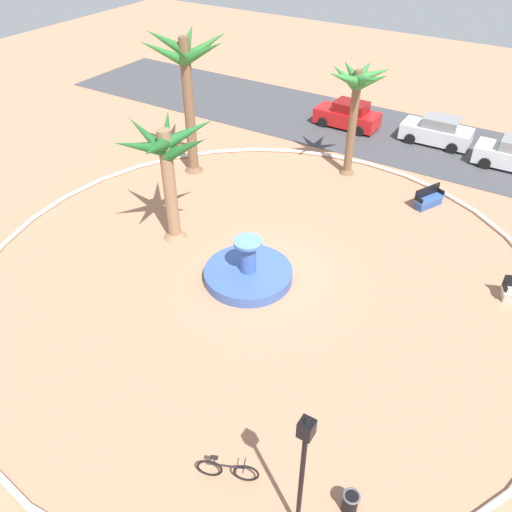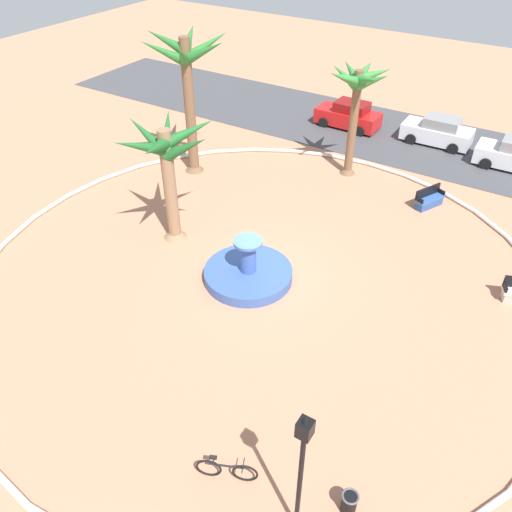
{
  "view_description": "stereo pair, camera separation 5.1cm",
  "coord_description": "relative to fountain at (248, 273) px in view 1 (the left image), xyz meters",
  "views": [
    {
      "loc": [
        8.57,
        -13.99,
        13.41
      ],
      "look_at": [
        -0.07,
        -0.14,
        1.0
      ],
      "focal_mm": 36.26,
      "sensor_mm": 36.0,
      "label": 1
    },
    {
      "loc": [
        8.62,
        -13.97,
        13.41
      ],
      "look_at": [
        -0.07,
        -0.14,
        1.0
      ],
      "focal_mm": 36.26,
      "sensor_mm": 36.0,
      "label": 2
    }
  ],
  "objects": [
    {
      "name": "bench_east",
      "position": [
        4.46,
        9.36,
        0.06
      ],
      "size": [
        1.14,
        1.66,
        1.0
      ],
      "color": "#335BA8",
      "rests_on": "ground"
    },
    {
      "name": "palm_tree_by_curb",
      "position": [
        -4.38,
        0.73,
        3.5
      ],
      "size": [
        4.23,
        4.24,
        5.39
      ],
      "color": "#8E6B4C",
      "rests_on": "ground"
    },
    {
      "name": "bicycle_red_frame",
      "position": [
        4.14,
        -7.49,
        0.1
      ],
      "size": [
        1.6,
        0.76,
        0.94
      ],
      "color": "black",
      "rests_on": "ground"
    },
    {
      "name": "ground_plane",
      "position": [
        0.23,
        0.48,
        -0.29
      ],
      "size": [
        80.0,
        80.0,
        0.0
      ],
      "primitive_type": "plane",
      "color": "tan"
    },
    {
      "name": "lamppost",
      "position": [
        6.35,
        -7.62,
        2.36
      ],
      "size": [
        0.32,
        0.32,
        4.53
      ],
      "color": "black",
      "rests_on": "ground"
    },
    {
      "name": "street_asphalt",
      "position": [
        0.23,
        16.38,
        -0.27
      ],
      "size": [
        48.0,
        8.0,
        0.03
      ],
      "primitive_type": "cube",
      "color": "#424247",
      "rests_on": "ground"
    },
    {
      "name": "palm_tree_near_fountain",
      "position": [
        -7.56,
        6.29,
        4.91
      ],
      "size": [
        4.65,
        4.3,
        7.25
      ],
      "color": "brown",
      "rests_on": "ground"
    },
    {
      "name": "parked_car_second",
      "position": [
        2.64,
        16.65,
        0.49
      ],
      "size": [
        4.02,
        1.96,
        1.67
      ],
      "color": "silver",
      "rests_on": "ground"
    },
    {
      "name": "fountain",
      "position": [
        0.0,
        0.0,
        0.0
      ],
      "size": [
        3.57,
        3.57,
        1.89
      ],
      "color": "#38569E",
      "rests_on": "ground"
    },
    {
      "name": "parked_car_leftmost",
      "position": [
        -2.85,
        16.09,
        0.49
      ],
      "size": [
        4.03,
        1.98,
        1.67
      ],
      "color": "red",
      "rests_on": "ground"
    },
    {
      "name": "plaza_curb",
      "position": [
        0.23,
        0.48,
        -0.19
      ],
      "size": [
        23.02,
        23.02,
        0.2
      ],
      "primitive_type": "torus",
      "color": "silver",
      "rests_on": "ground"
    },
    {
      "name": "trash_bin",
      "position": [
        7.3,
        -6.55,
        0.1
      ],
      "size": [
        0.46,
        0.46,
        0.73
      ],
      "color": "black",
      "rests_on": "ground"
    },
    {
      "name": "palm_tree_mid_plaza",
      "position": [
        -0.31,
        10.43,
        4.18
      ],
      "size": [
        3.2,
        3.34,
        5.8
      ],
      "color": "brown",
      "rests_on": "ground"
    }
  ]
}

